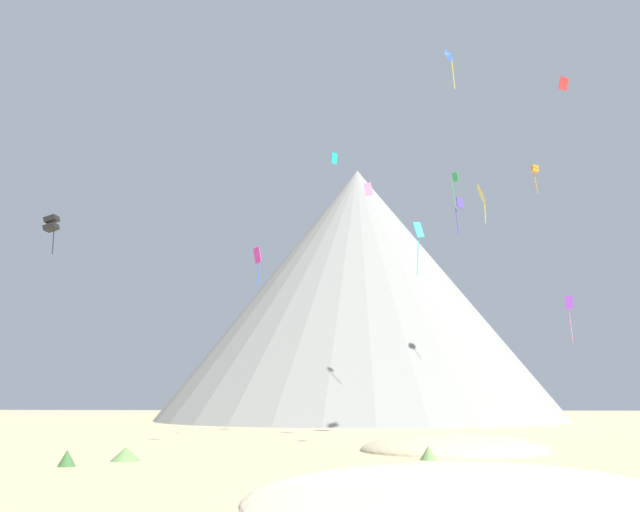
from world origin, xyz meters
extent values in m
plane|color=#C6B284|center=(0.00, 0.00, 0.00)|extent=(400.00, 400.00, 0.00)
ellipsoid|color=beige|center=(5.05, -0.18, 0.00)|extent=(22.07, 26.68, 1.81)
ellipsoid|color=#CCBA8E|center=(7.42, 24.67, 0.00)|extent=(19.60, 19.60, 2.45)
cone|color=#668C4C|center=(4.92, 16.43, 0.45)|extent=(1.39, 1.39, 0.89)
cone|color=#386633|center=(7.47, 19.64, 0.29)|extent=(2.01, 2.01, 0.57)
cone|color=#386633|center=(-16.09, 10.74, 0.47)|extent=(1.34, 1.34, 0.94)
cone|color=#668C4C|center=(-13.91, 14.48, 0.42)|extent=(1.93, 1.93, 0.84)
cone|color=gray|center=(-0.45, 99.72, 22.96)|extent=(79.58, 79.58, 45.93)
cone|color=gray|center=(5.72, 104.22, 10.85)|extent=(31.32, 31.32, 21.70)
cone|color=gray|center=(-5.07, 105.81, 12.56)|extent=(42.71, 42.71, 25.12)
cone|color=blue|center=(9.50, 34.81, 36.61)|extent=(1.38, 1.44, 1.33)
cylinder|color=yellow|center=(9.75, 34.81, 34.53)|extent=(0.30, 0.33, 2.83)
cone|color=gold|center=(13.06, 41.60, 24.52)|extent=(1.08, 2.23, 2.08)
cylinder|color=gold|center=(13.32, 41.60, 22.39)|extent=(0.10, 0.29, 2.10)
cube|color=red|center=(21.93, 41.03, 36.06)|extent=(1.23, 0.76, 1.45)
cube|color=green|center=(12.17, 55.23, 30.53)|extent=(0.78, 0.92, 1.09)
cylinder|color=green|center=(11.92, 55.23, 28.14)|extent=(0.51, 0.29, 3.69)
cube|color=black|center=(-25.72, 27.46, 18.16)|extent=(1.15, 1.07, 0.73)
cube|color=black|center=(-25.72, 27.46, 18.86)|extent=(1.15, 1.07, 0.73)
cylinder|color=black|center=(-25.45, 27.46, 16.87)|extent=(0.12, 0.14, 2.11)
cube|color=teal|center=(-1.72, 33.20, 25.75)|extent=(0.60, 0.46, 1.09)
cube|color=pink|center=(1.44, 45.92, 26.45)|extent=(1.06, 0.63, 1.66)
cube|color=#5138B2|center=(8.49, 24.16, 18.81)|extent=(0.61, 0.82, 0.95)
cylinder|color=#5138B2|center=(8.25, 24.16, 17.35)|extent=(0.21, 0.24, 2.07)
cube|color=purple|center=(22.71, 47.36, 13.87)|extent=(0.84, 0.38, 1.38)
cylinder|color=#E5668C|center=(22.74, 47.36, 11.39)|extent=(0.14, 0.60, 3.57)
cube|color=#33BCDB|center=(6.32, 38.69, 20.08)|extent=(1.12, 0.65, 1.67)
cylinder|color=#33BCDB|center=(6.16, 38.69, 17.37)|extent=(0.33, 0.24, 3.86)
cube|color=orange|center=(22.91, 59.70, 32.57)|extent=(0.93, 0.88, 0.53)
cube|color=orange|center=(22.91, 59.70, 33.00)|extent=(0.93, 0.88, 0.53)
cylinder|color=orange|center=(22.92, 59.70, 30.91)|extent=(0.37, 0.43, 2.95)
cube|color=#D1339E|center=(-7.93, 27.62, 15.53)|extent=(0.86, 0.92, 1.36)
cylinder|color=blue|center=(-7.77, 27.62, 13.94)|extent=(0.10, 0.32, 1.87)
camera|label=1|loc=(1.21, -31.05, 3.86)|focal=40.63mm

